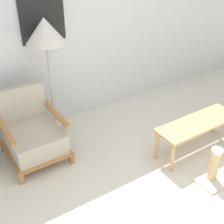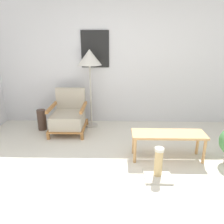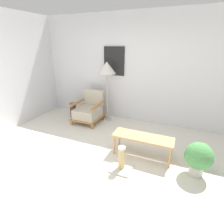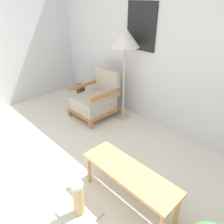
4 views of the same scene
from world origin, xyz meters
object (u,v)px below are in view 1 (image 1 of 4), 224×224
object	(u,v)px
coffee_table	(197,126)
scratching_post	(213,170)
armchair	(33,135)
floor_lamp	(45,35)

from	to	relation	value
coffee_table	scratching_post	world-z (taller)	scratching_post
armchair	coffee_table	size ratio (longest dim) A/B	0.75
armchair	scratching_post	distance (m)	2.11
floor_lamp	scratching_post	size ratio (longest dim) A/B	3.64
coffee_table	scratching_post	size ratio (longest dim) A/B	2.53
scratching_post	coffee_table	bearing A→B (deg)	65.27
armchair	scratching_post	world-z (taller)	armchair
coffee_table	armchair	bearing A→B (deg)	149.97
floor_lamp	coffee_table	xyz separation A→B (m)	(1.30, -1.29, -1.00)
floor_lamp	coffee_table	size ratio (longest dim) A/B	1.44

